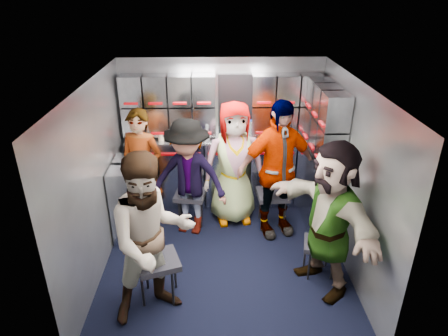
{
  "coord_description": "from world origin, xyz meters",
  "views": [
    {
      "loc": [
        -0.1,
        -3.9,
        3.05
      ],
      "look_at": [
        0.0,
        0.35,
        1.02
      ],
      "focal_mm": 32.0,
      "sensor_mm": 36.0,
      "label": 1
    }
  ],
  "objects_px": {
    "attendant_standing": "(142,170)",
    "attendant_arc_a": "(152,239)",
    "jump_seat_near_right": "(320,246)",
    "attendant_arc_e": "(329,219)",
    "attendant_arc_c": "(234,164)",
    "attendant_arc_d": "(277,170)",
    "jump_seat_mid_right": "(273,196)",
    "attendant_arc_b": "(188,178)",
    "jump_seat_center": "(233,189)",
    "jump_seat_near_left": "(158,264)",
    "jump_seat_mid_left": "(190,196)"
  },
  "relations": [
    {
      "from": "attendant_standing",
      "to": "attendant_arc_a",
      "type": "xyz_separation_m",
      "value": [
        0.35,
        -1.6,
        0.06
      ]
    },
    {
      "from": "jump_seat_near_right",
      "to": "attendant_arc_e",
      "type": "height_order",
      "value": "attendant_arc_e"
    },
    {
      "from": "attendant_arc_c",
      "to": "attendant_arc_d",
      "type": "xyz_separation_m",
      "value": [
        0.52,
        -0.32,
        0.06
      ]
    },
    {
      "from": "attendant_arc_d",
      "to": "jump_seat_near_right",
      "type": "bearing_deg",
      "value": -82.88
    },
    {
      "from": "jump_seat_mid_right",
      "to": "attendant_arc_b",
      "type": "distance_m",
      "value": 1.16
    },
    {
      "from": "jump_seat_center",
      "to": "attendant_arc_a",
      "type": "xyz_separation_m",
      "value": [
        -0.84,
        -1.87,
        0.49
      ]
    },
    {
      "from": "attendant_arc_c",
      "to": "jump_seat_near_right",
      "type": "bearing_deg",
      "value": -59.31
    },
    {
      "from": "jump_seat_center",
      "to": "jump_seat_mid_right",
      "type": "height_order",
      "value": "jump_seat_mid_right"
    },
    {
      "from": "jump_seat_near_left",
      "to": "jump_seat_mid_left",
      "type": "distance_m",
      "value": 1.44
    },
    {
      "from": "jump_seat_near_right",
      "to": "attendant_arc_c",
      "type": "bearing_deg",
      "value": 127.76
    },
    {
      "from": "jump_seat_mid_left",
      "to": "attendant_arc_e",
      "type": "height_order",
      "value": "attendant_arc_e"
    },
    {
      "from": "jump_seat_center",
      "to": "jump_seat_mid_right",
      "type": "relative_size",
      "value": 0.87
    },
    {
      "from": "attendant_arc_b",
      "to": "attendant_arc_e",
      "type": "distance_m",
      "value": 1.84
    },
    {
      "from": "jump_seat_center",
      "to": "jump_seat_mid_right",
      "type": "bearing_deg",
      "value": -31.82
    },
    {
      "from": "jump_seat_mid_right",
      "to": "attendant_arc_d",
      "type": "height_order",
      "value": "attendant_arc_d"
    },
    {
      "from": "jump_seat_near_right",
      "to": "attendant_standing",
      "type": "xyz_separation_m",
      "value": [
        -2.1,
        1.08,
        0.44
      ]
    },
    {
      "from": "attendant_arc_b",
      "to": "attendant_arc_d",
      "type": "xyz_separation_m",
      "value": [
        1.1,
        -0.05,
        0.12
      ]
    },
    {
      "from": "jump_seat_center",
      "to": "attendant_arc_d",
      "type": "height_order",
      "value": "attendant_arc_d"
    },
    {
      "from": "jump_seat_mid_right",
      "to": "attendant_arc_d",
      "type": "relative_size",
      "value": 0.27
    },
    {
      "from": "jump_seat_near_left",
      "to": "attendant_arc_e",
      "type": "relative_size",
      "value": 0.31
    },
    {
      "from": "jump_seat_center",
      "to": "attendant_arc_d",
      "type": "distance_m",
      "value": 0.89
    },
    {
      "from": "jump_seat_mid_right",
      "to": "attendant_arc_c",
      "type": "bearing_deg",
      "value": 164.8
    },
    {
      "from": "attendant_arc_b",
      "to": "jump_seat_mid_right",
      "type": "bearing_deg",
      "value": 22.76
    },
    {
      "from": "attendant_arc_a",
      "to": "attendant_arc_e",
      "type": "bearing_deg",
      "value": -14.63
    },
    {
      "from": "jump_seat_near_left",
      "to": "attendant_arc_a",
      "type": "height_order",
      "value": "attendant_arc_a"
    },
    {
      "from": "attendant_arc_b",
      "to": "attendant_arc_e",
      "type": "xyz_separation_m",
      "value": [
        1.49,
        -1.08,
        0.07
      ]
    },
    {
      "from": "jump_seat_near_right",
      "to": "attendant_arc_e",
      "type": "bearing_deg",
      "value": -90.0
    },
    {
      "from": "attendant_arc_a",
      "to": "jump_seat_near_right",
      "type": "bearing_deg",
      "value": -9.05
    },
    {
      "from": "attendant_arc_d",
      "to": "attendant_arc_e",
      "type": "xyz_separation_m",
      "value": [
        0.39,
        -1.03,
        -0.05
      ]
    },
    {
      "from": "jump_seat_center",
      "to": "attendant_standing",
      "type": "xyz_separation_m",
      "value": [
        -1.19,
        -0.27,
        0.43
      ]
    },
    {
      "from": "jump_seat_mid_left",
      "to": "jump_seat_center",
      "type": "xyz_separation_m",
      "value": [
        0.59,
        0.27,
        -0.04
      ]
    },
    {
      "from": "attendant_arc_d",
      "to": "attendant_standing",
      "type": "bearing_deg",
      "value": 154.65
    },
    {
      "from": "attendant_arc_d",
      "to": "jump_seat_near_left",
      "type": "bearing_deg",
      "value": -156.37
    },
    {
      "from": "jump_seat_mid_left",
      "to": "jump_seat_near_left",
      "type": "bearing_deg",
      "value": -100.2
    },
    {
      "from": "jump_seat_mid_right",
      "to": "jump_seat_near_right",
      "type": "relative_size",
      "value": 1.16
    },
    {
      "from": "jump_seat_mid_left",
      "to": "attendant_arc_d",
      "type": "relative_size",
      "value": 0.26
    },
    {
      "from": "jump_seat_mid_right",
      "to": "jump_seat_near_right",
      "type": "bearing_deg",
      "value": -69.26
    },
    {
      "from": "attendant_arc_b",
      "to": "attendant_arc_c",
      "type": "xyz_separation_m",
      "value": [
        0.59,
        0.27,
        0.06
      ]
    },
    {
      "from": "jump_seat_mid_left",
      "to": "jump_seat_mid_right",
      "type": "distance_m",
      "value": 1.1
    },
    {
      "from": "jump_seat_mid_right",
      "to": "jump_seat_mid_left",
      "type": "bearing_deg",
      "value": 177.54
    },
    {
      "from": "attendant_standing",
      "to": "attendant_arc_a",
      "type": "distance_m",
      "value": 1.64
    },
    {
      "from": "jump_seat_mid_left",
      "to": "attendant_standing",
      "type": "xyz_separation_m",
      "value": [
        -0.61,
        0.01,
        0.4
      ]
    },
    {
      "from": "jump_seat_near_left",
      "to": "jump_seat_mid_left",
      "type": "height_order",
      "value": "jump_seat_near_left"
    },
    {
      "from": "attendant_arc_a",
      "to": "attendant_standing",
      "type": "bearing_deg",
      "value": 76.96
    },
    {
      "from": "attendant_arc_b",
      "to": "attendant_arc_a",
      "type": "bearing_deg",
      "value": -84.31
    },
    {
      "from": "jump_seat_mid_left",
      "to": "attendant_arc_a",
      "type": "height_order",
      "value": "attendant_arc_a"
    },
    {
      "from": "jump_seat_mid_left",
      "to": "attendant_standing",
      "type": "bearing_deg",
      "value": 179.3
    },
    {
      "from": "attendant_standing",
      "to": "jump_seat_center",
      "type": "bearing_deg",
      "value": 29.87
    },
    {
      "from": "jump_seat_near_left",
      "to": "attendant_standing",
      "type": "height_order",
      "value": "attendant_standing"
    },
    {
      "from": "attendant_standing",
      "to": "attendant_arc_b",
      "type": "xyz_separation_m",
      "value": [
        0.61,
        -0.19,
        -0.03
      ]
    }
  ]
}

